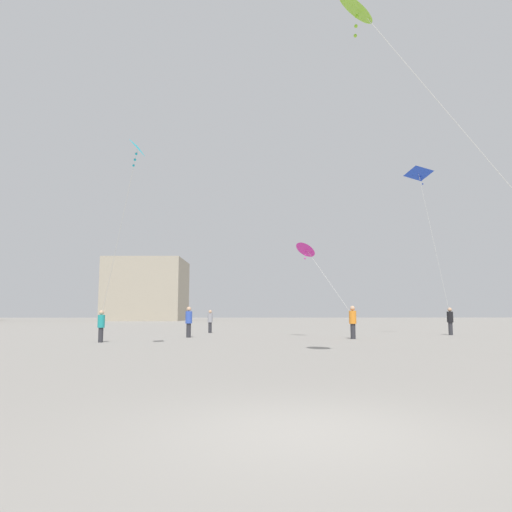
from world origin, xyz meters
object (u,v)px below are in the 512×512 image
object	(u,v)px
person_in_blue	(189,321)
kite_magenta_diamond	(306,249)
person_in_black	(450,320)
kite_lime_diamond	(359,9)
person_in_grey	(210,320)
kite_cyan_delta	(137,152)
building_centre_hall	(147,290)
kite_cobalt_delta	(419,176)
person_in_orange	(353,321)
person_in_teal	(101,325)

from	to	relation	value
person_in_blue	kite_magenta_diamond	size ratio (longest dim) A/B	0.41
person_in_black	kite_lime_diamond	xyz separation A→B (m)	(-10.63, -18.83, 9.02)
person_in_grey	person_in_black	world-z (taller)	person_in_black
kite_cyan_delta	kite_magenta_diamond	bearing A→B (deg)	47.60
person_in_blue	building_centre_hall	size ratio (longest dim) A/B	0.12
building_centre_hall	person_in_blue	bearing A→B (deg)	-77.00
kite_cobalt_delta	kite_magenta_diamond	bearing A→B (deg)	-167.06
person_in_orange	kite_cyan_delta	distance (m)	14.89
person_in_grey	kite_magenta_diamond	world-z (taller)	kite_magenta_diamond
person_in_orange	kite_cobalt_delta	xyz separation A→B (m)	(5.34, 3.02, 9.36)
person_in_grey	kite_cobalt_delta	xyz separation A→B (m)	(13.88, -5.51, 9.46)
person_in_grey	building_centre_hall	distance (m)	61.36
person_in_orange	person_in_teal	bearing A→B (deg)	1.33
person_in_black	person_in_blue	world-z (taller)	person_in_blue
person_in_grey	kite_magenta_diamond	xyz separation A→B (m)	(6.13, -7.29, 4.33)
person_in_teal	kite_lime_diamond	size ratio (longest dim) A/B	0.17
kite_magenta_diamond	person_in_black	bearing A→B (deg)	18.03
person_in_teal	kite_lime_diamond	world-z (taller)	kite_lime_diamond
person_in_black	kite_lime_diamond	world-z (taller)	kite_lime_diamond
person_in_orange	kite_lime_diamond	distance (m)	17.19
person_in_blue	kite_magenta_diamond	distance (m)	8.22
building_centre_hall	person_in_grey	bearing A→B (deg)	-74.81
kite_lime_diamond	building_centre_hall	bearing A→B (deg)	104.73
person_in_grey	person_in_black	distance (m)	16.63
kite_lime_diamond	building_centre_hall	distance (m)	84.76
kite_lime_diamond	building_centre_hall	size ratio (longest dim) A/B	0.62
person_in_black	building_centre_hall	bearing A→B (deg)	-37.53
person_in_black	kite_cobalt_delta	xyz separation A→B (m)	(-2.26, -1.48, 9.39)
person_in_blue	kite_cyan_delta	world-z (taller)	kite_cyan_delta
person_in_grey	kite_magenta_diamond	distance (m)	10.46
kite_cobalt_delta	kite_magenta_diamond	size ratio (longest dim) A/B	2.16
person_in_orange	building_centre_hall	bearing A→B (deg)	-80.20
person_in_orange	kite_lime_diamond	bearing A→B (deg)	67.87
person_in_grey	kite_lime_diamond	distance (m)	25.21
person_in_black	person_in_orange	bearing A→B (deg)	56.10
person_in_grey	person_in_blue	world-z (taller)	person_in_blue
person_in_orange	kite_cobalt_delta	bearing A→B (deg)	-160.65
kite_cobalt_delta	building_centre_hall	size ratio (longest dim) A/B	0.63
kite_lime_diamond	building_centre_hall	xyz separation A→B (m)	(-21.53, 81.88, -4.07)
person_in_teal	kite_magenta_diamond	world-z (taller)	kite_magenta_diamond
person_in_black	building_centre_hall	xyz separation A→B (m)	(-32.16, 63.05, 4.95)
kite_lime_diamond	kite_magenta_diamond	world-z (taller)	kite_lime_diamond
person_in_teal	person_in_black	world-z (taller)	person_in_black
person_in_teal	kite_cobalt_delta	distance (m)	21.66
person_in_grey	kite_lime_diamond	world-z (taller)	kite_lime_diamond
person_in_grey	person_in_black	xyz separation A→B (m)	(16.14, -4.03, 0.08)
kite_cyan_delta	kite_lime_diamond	bearing A→B (deg)	-40.92
person_in_teal	kite_cyan_delta	bearing A→B (deg)	140.20
person_in_black	person_in_blue	bearing A→B (deg)	34.01
person_in_grey	person_in_orange	distance (m)	12.07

